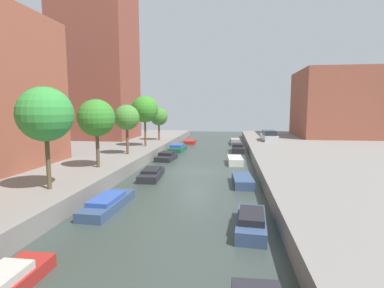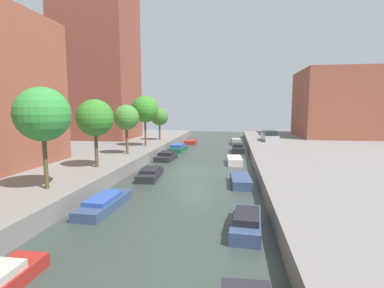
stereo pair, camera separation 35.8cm
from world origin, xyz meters
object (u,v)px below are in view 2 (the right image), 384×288
(moored_boat_left_2, at_px, (150,174))
(low_block_right, at_px, (334,104))
(parked_car, at_px, (270,136))
(moored_boat_left_3, at_px, (166,157))
(moored_boat_right_3, at_px, (235,161))
(street_tree_4, at_px, (145,109))
(moored_boat_left_4, at_px, (178,148))
(moored_boat_right_2, at_px, (241,181))
(moored_boat_right_5, at_px, (236,142))
(street_tree_3, at_px, (126,118))
(street_tree_2, at_px, (95,118))
(street_tree_5, at_px, (159,117))
(moored_boat_right_1, at_px, (246,222))
(apartment_tower_far, at_px, (97,56))
(moored_boat_right_4, at_px, (238,148))
(moored_boat_left_5, at_px, (191,142))
(moored_boat_left_1, at_px, (104,203))
(street_tree_1, at_px, (42,115))

(moored_boat_left_2, bearing_deg, low_block_right, 50.54)
(parked_car, height_order, moored_boat_left_3, parked_car)
(parked_car, bearing_deg, moored_boat_right_3, -111.35)
(street_tree_4, bearing_deg, moored_boat_left_4, 45.91)
(moored_boat_left_3, relative_size, moored_boat_right_2, 0.97)
(moored_boat_right_2, xyz_separation_m, moored_boat_right_5, (-0.18, 23.36, 0.02))
(street_tree_3, relative_size, moored_boat_left_2, 1.14)
(street_tree_2, bearing_deg, street_tree_3, 90.00)
(street_tree_5, xyz_separation_m, moored_boat_right_2, (10.53, -18.39, -3.85))
(moored_boat_left_4, bearing_deg, street_tree_4, -134.09)
(street_tree_5, bearing_deg, moored_boat_right_2, -60.20)
(parked_car, bearing_deg, moored_boat_left_2, -121.01)
(moored_boat_left_2, bearing_deg, moored_boat_right_3, 45.65)
(moored_boat_left_4, relative_size, moored_boat_right_1, 1.10)
(apartment_tower_far, relative_size, street_tree_2, 4.66)
(moored_boat_right_2, relative_size, moored_boat_right_3, 1.05)
(moored_boat_right_2, xyz_separation_m, moored_boat_right_4, (0.03, 15.60, 0.12))
(moored_boat_left_3, bearing_deg, moored_boat_right_5, 63.28)
(parked_car, relative_size, moored_boat_right_4, 1.26)
(moored_boat_left_3, bearing_deg, moored_boat_left_5, 88.19)
(apartment_tower_far, bearing_deg, moored_boat_right_1, -54.11)
(street_tree_3, bearing_deg, moored_boat_left_2, -53.34)
(moored_boat_right_5, bearing_deg, moored_boat_left_1, -103.66)
(street_tree_5, xyz_separation_m, moored_boat_left_1, (3.23, -24.31, -3.84))
(street_tree_2, bearing_deg, moored_boat_right_2, 0.73)
(moored_boat_left_3, bearing_deg, street_tree_3, -137.06)
(street_tree_5, height_order, moored_boat_left_5, street_tree_5)
(parked_car, xyz_separation_m, moored_boat_right_3, (-4.61, -11.79, -1.26))
(street_tree_3, xyz_separation_m, moored_boat_right_5, (10.35, 17.28, -4.12))
(low_block_right, relative_size, street_tree_3, 2.51)
(moored_boat_right_5, bearing_deg, moored_boat_right_1, -89.51)
(moored_boat_right_4, bearing_deg, parked_car, 43.29)
(street_tree_1, height_order, moored_boat_right_3, street_tree_1)
(street_tree_3, distance_m, moored_boat_left_4, 10.45)
(moored_boat_left_1, bearing_deg, street_tree_1, -178.56)
(street_tree_5, relative_size, moored_boat_right_5, 0.97)
(moored_boat_left_5, xyz_separation_m, moored_boat_right_4, (7.02, -7.57, 0.17))
(moored_boat_left_2, distance_m, moored_boat_left_5, 22.03)
(low_block_right, bearing_deg, moored_boat_right_5, -166.59)
(street_tree_3, bearing_deg, parked_car, 42.39)
(street_tree_5, relative_size, moored_boat_left_2, 1.07)
(apartment_tower_far, height_order, street_tree_2, apartment_tower_far)
(street_tree_3, relative_size, moored_boat_right_3, 1.44)
(moored_boat_right_4, bearing_deg, moored_boat_left_4, -176.77)
(parked_car, bearing_deg, street_tree_4, -152.78)
(parked_car, distance_m, moored_boat_left_3, 15.75)
(moored_boat_left_4, height_order, moored_boat_left_5, moored_boat_left_4)
(apartment_tower_far, relative_size, moored_boat_right_4, 6.27)
(street_tree_4, height_order, moored_boat_right_1, street_tree_4)
(street_tree_4, xyz_separation_m, moored_boat_right_4, (10.56, 3.66, -4.75))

